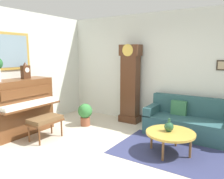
{
  "coord_description": "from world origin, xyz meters",
  "views": [
    {
      "loc": [
        2.16,
        -2.96,
        1.8
      ],
      "look_at": [
        -0.43,
        1.03,
        1.03
      ],
      "focal_mm": 35.74,
      "sensor_mm": 36.0,
      "label": 1
    }
  ],
  "objects": [
    {
      "name": "piano",
      "position": [
        -2.23,
        -0.01,
        0.62
      ],
      "size": [
        0.87,
        1.44,
        1.23
      ],
      "color": "brown",
      "rests_on": "ground_plane"
    },
    {
      "name": "grandfather_clock",
      "position": [
        -0.57,
        2.11,
        0.96
      ],
      "size": [
        0.52,
        0.34,
        2.03
      ],
      "color": "#4C2B19",
      "rests_on": "ground_plane"
    },
    {
      "name": "couch",
      "position": [
        1.05,
        1.92,
        0.31
      ],
      "size": [
        1.9,
        0.8,
        0.84
      ],
      "color": "#2D565B",
      "rests_on": "ground_plane"
    },
    {
      "name": "area_rug",
      "position": [
        0.99,
        0.93,
        0.0
      ],
      "size": [
        2.1,
        1.5,
        0.01
      ],
      "primitive_type": "cube",
      "color": "navy",
      "rests_on": "ground_plane"
    },
    {
      "name": "wall_left",
      "position": [
        -2.6,
        -0.0,
        1.41
      ],
      "size": [
        0.13,
        4.9,
        2.8
      ],
      "color": "silver",
      "rests_on": "ground_plane"
    },
    {
      "name": "piano_bench",
      "position": [
        -1.48,
        0.07,
        0.41
      ],
      "size": [
        0.42,
        0.7,
        0.48
      ],
      "color": "brown",
      "rests_on": "ground_plane"
    },
    {
      "name": "coffee_table",
      "position": [
        0.95,
        0.84,
        0.37
      ],
      "size": [
        0.88,
        0.88,
        0.4
      ],
      "color": "gold",
      "rests_on": "ground_plane"
    },
    {
      "name": "ground_plane",
      "position": [
        0.0,
        0.0,
        -0.05
      ],
      "size": [
        6.4,
        6.0,
        0.1
      ],
      "primitive_type": "cube",
      "color": "beige"
    },
    {
      "name": "wall_back",
      "position": [
        0.01,
        2.4,
        1.4
      ],
      "size": [
        5.3,
        0.13,
        2.8
      ],
      "color": "silver",
      "rests_on": "ground_plane"
    },
    {
      "name": "green_jug",
      "position": [
        0.91,
        0.85,
        0.49
      ],
      "size": [
        0.17,
        0.17,
        0.24
      ],
      "color": "#234C33",
      "rests_on": "coffee_table"
    },
    {
      "name": "potted_plant",
      "position": [
        -1.36,
        1.22,
        0.32
      ],
      "size": [
        0.36,
        0.36,
        0.56
      ],
      "color": "#935138",
      "rests_on": "ground_plane"
    },
    {
      "name": "mantel_clock",
      "position": [
        -2.23,
        0.2,
        1.4
      ],
      "size": [
        0.13,
        0.18,
        0.38
      ],
      "color": "#4C2B19",
      "rests_on": "piano"
    }
  ]
}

